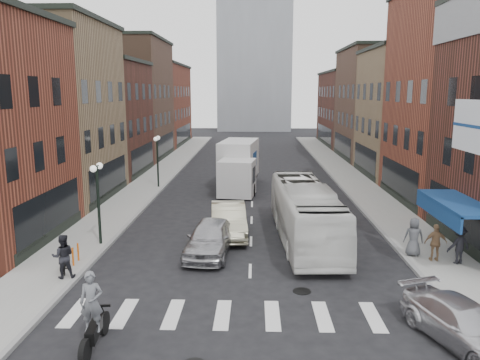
# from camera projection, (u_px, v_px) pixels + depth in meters

# --- Properties ---
(ground) EXTENTS (160.00, 160.00, 0.00)m
(ground) POSITION_uv_depth(u_px,v_px,m) (250.00, 280.00, 18.89)
(ground) COLOR black
(ground) RESTS_ON ground
(sidewalk_left) EXTENTS (3.00, 74.00, 0.15)m
(sidewalk_left) POSITION_uv_depth(u_px,v_px,m) (155.00, 178.00, 40.75)
(sidewalk_left) COLOR gray
(sidewalk_left) RESTS_ON ground
(sidewalk_right) EXTENTS (3.00, 74.00, 0.15)m
(sidewalk_right) POSITION_uv_depth(u_px,v_px,m) (351.00, 179.00, 40.22)
(sidewalk_right) COLOR gray
(sidewalk_right) RESTS_ON ground
(curb_left) EXTENTS (0.20, 74.00, 0.16)m
(curb_left) POSITION_uv_depth(u_px,v_px,m) (172.00, 179.00, 40.72)
(curb_left) COLOR gray
(curb_left) RESTS_ON ground
(curb_right) EXTENTS (0.20, 74.00, 0.16)m
(curb_right) POSITION_uv_depth(u_px,v_px,m) (334.00, 180.00, 40.28)
(curb_right) COLOR gray
(curb_right) RESTS_ON ground
(crosswalk_stripes) EXTENTS (12.00, 2.20, 0.01)m
(crosswalk_stripes) POSITION_uv_depth(u_px,v_px,m) (249.00, 315.00, 15.95)
(crosswalk_stripes) COLOR silver
(crosswalk_stripes) RESTS_ON ground
(bldg_left_mid_a) EXTENTS (10.30, 10.20, 12.30)m
(bldg_left_mid_a) POSITION_uv_depth(u_px,v_px,m) (34.00, 112.00, 31.97)
(bldg_left_mid_a) COLOR olive
(bldg_left_mid_a) RESTS_ON ground
(bldg_left_mid_b) EXTENTS (10.30, 10.20, 10.30)m
(bldg_left_mid_b) POSITION_uv_depth(u_px,v_px,m) (86.00, 118.00, 41.97)
(bldg_left_mid_b) COLOR #442118
(bldg_left_mid_b) RESTS_ON ground
(bldg_left_far_a) EXTENTS (10.30, 12.20, 13.30)m
(bldg_left_far_a) POSITION_uv_depth(u_px,v_px,m) (120.00, 99.00, 52.49)
(bldg_left_far_a) COLOR brown
(bldg_left_far_a) RESTS_ON ground
(bldg_left_far_b) EXTENTS (10.30, 16.20, 11.30)m
(bldg_left_far_b) POSITION_uv_depth(u_px,v_px,m) (148.00, 105.00, 66.43)
(bldg_left_far_b) COLOR brown
(bldg_left_far_b) RESTS_ON ground
(bldg_right_mid_a) EXTENTS (10.30, 10.20, 14.30)m
(bldg_right_mid_a) POSITION_uv_depth(u_px,v_px,m) (480.00, 97.00, 30.84)
(bldg_right_mid_a) COLOR brown
(bldg_right_mid_a) RESTS_ON ground
(bldg_right_mid_b) EXTENTS (10.30, 10.20, 11.30)m
(bldg_right_mid_b) POSITION_uv_depth(u_px,v_px,m) (424.00, 113.00, 40.94)
(bldg_right_mid_b) COLOR olive
(bldg_right_mid_b) RESTS_ON ground
(bldg_right_far_a) EXTENTS (10.30, 12.20, 12.30)m
(bldg_right_far_a) POSITION_uv_depth(u_px,v_px,m) (389.00, 104.00, 51.65)
(bldg_right_far_a) COLOR brown
(bldg_right_far_a) RESTS_ON ground
(bldg_right_far_b) EXTENTS (10.30, 16.20, 10.30)m
(bldg_right_far_b) POSITION_uv_depth(u_px,v_px,m) (361.00, 109.00, 65.59)
(bldg_right_far_b) COLOR #442118
(bldg_right_far_b) RESTS_ON ground
(awning_blue) EXTENTS (1.80, 5.00, 0.78)m
(awning_blue) POSITION_uv_depth(u_px,v_px,m) (453.00, 204.00, 20.58)
(awning_blue) COLOR navy
(awning_blue) RESTS_ON ground
(billboard_sign) EXTENTS (1.52, 3.00, 3.70)m
(billboard_sign) POSITION_uv_depth(u_px,v_px,m) (474.00, 128.00, 17.98)
(billboard_sign) COLOR black
(billboard_sign) RESTS_ON ground
(distant_tower) EXTENTS (14.00, 14.00, 50.00)m
(distant_tower) POSITION_uv_depth(u_px,v_px,m) (255.00, 0.00, 90.84)
(distant_tower) COLOR #9399A0
(distant_tower) RESTS_ON ground
(streetlamp_near) EXTENTS (0.32, 1.22, 4.11)m
(streetlamp_near) POSITION_uv_depth(u_px,v_px,m) (98.00, 188.00, 22.51)
(streetlamp_near) COLOR black
(streetlamp_near) RESTS_ON ground
(streetlamp_far) EXTENTS (0.32, 1.22, 4.11)m
(streetlamp_far) POSITION_uv_depth(u_px,v_px,m) (157.00, 152.00, 36.26)
(streetlamp_far) COLOR black
(streetlamp_far) RESTS_ON ground
(bike_rack) EXTENTS (0.08, 0.68, 0.80)m
(bike_rack) POSITION_uv_depth(u_px,v_px,m) (76.00, 254.00, 20.31)
(bike_rack) COLOR #D8590C
(bike_rack) RESTS_ON sidewalk_left
(box_truck) EXTENTS (3.24, 8.67, 3.66)m
(box_truck) POSITION_uv_depth(u_px,v_px,m) (238.00, 166.00, 36.38)
(box_truck) COLOR silver
(box_truck) RESTS_ON ground
(motorcycle_rider) EXTENTS (0.71, 2.39, 2.43)m
(motorcycle_rider) POSITION_uv_depth(u_px,v_px,m) (93.00, 313.00, 13.63)
(motorcycle_rider) COLOR black
(motorcycle_rider) RESTS_ON ground
(transit_bus) EXTENTS (3.04, 10.71, 2.95)m
(transit_bus) POSITION_uv_depth(u_px,v_px,m) (305.00, 213.00, 23.63)
(transit_bus) COLOR silver
(transit_bus) RESTS_ON ground
(sedan_left_near) EXTENTS (2.38, 4.94, 1.63)m
(sedan_left_near) POSITION_uv_depth(u_px,v_px,m) (210.00, 238.00, 21.75)
(sedan_left_near) COLOR #A7A7AC
(sedan_left_near) RESTS_ON ground
(sedan_left_far) EXTENTS (2.23, 5.24, 1.68)m
(sedan_left_far) POSITION_uv_depth(u_px,v_px,m) (228.00, 220.00, 24.67)
(sedan_left_far) COLOR beige
(sedan_left_far) RESTS_ON ground
(curb_car) EXTENTS (3.17, 4.77, 1.29)m
(curb_car) POSITION_uv_depth(u_px,v_px,m) (463.00, 324.00, 14.02)
(curb_car) COLOR silver
(curb_car) RESTS_ON ground
(parked_bicycle) EXTENTS (1.12, 1.76, 0.87)m
(parked_bicycle) POSITION_uv_depth(u_px,v_px,m) (65.00, 261.00, 19.45)
(parked_bicycle) COLOR black
(parked_bicycle) RESTS_ON sidewalk_left
(ped_left_solo) EXTENTS (0.98, 0.75, 1.79)m
(ped_left_solo) POSITION_uv_depth(u_px,v_px,m) (63.00, 256.00, 18.63)
(ped_left_solo) COLOR black
(ped_left_solo) RESTS_ON sidewalk_left
(ped_right_a) EXTENTS (1.20, 0.84, 1.69)m
(ped_right_a) POSITION_uv_depth(u_px,v_px,m) (459.00, 245.00, 20.20)
(ped_right_a) COLOR black
(ped_right_a) RESTS_ON sidewalk_right
(ped_right_b) EXTENTS (0.99, 0.53, 1.66)m
(ped_right_b) POSITION_uv_depth(u_px,v_px,m) (436.00, 243.00, 20.51)
(ped_right_b) COLOR #846243
(ped_right_b) RESTS_ON sidewalk_right
(ped_right_c) EXTENTS (0.95, 0.71, 1.76)m
(ped_right_c) POSITION_uv_depth(u_px,v_px,m) (414.00, 237.00, 21.18)
(ped_right_c) COLOR #505257
(ped_right_c) RESTS_ON sidewalk_right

